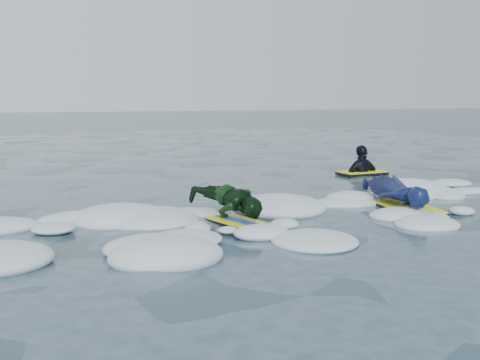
{
  "coord_description": "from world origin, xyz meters",
  "views": [
    {
      "loc": [
        -2.23,
        -6.03,
        1.57
      ],
      "look_at": [
        0.92,
        1.6,
        0.42
      ],
      "focal_mm": 45.0,
      "sensor_mm": 36.0,
      "label": 1
    }
  ],
  "objects": [
    {
      "name": "ground",
      "position": [
        0.0,
        0.0,
        0.0
      ],
      "size": [
        120.0,
        120.0,
        0.0
      ],
      "primitive_type": "plane",
      "color": "#172A37",
      "rests_on": "ground"
    },
    {
      "name": "foam_band",
      "position": [
        0.0,
        1.03,
        0.0
      ],
      "size": [
        12.0,
        3.1,
        0.3
      ],
      "primitive_type": null,
      "color": "silver",
      "rests_on": "ground"
    },
    {
      "name": "prone_woman_unit",
      "position": [
        3.0,
        0.8,
        0.22
      ],
      "size": [
        0.99,
        1.76,
        0.43
      ],
      "rotation": [
        0.0,
        0.0,
        1.4
      ],
      "color": "black",
      "rests_on": "ground"
    },
    {
      "name": "prone_child_unit",
      "position": [
        0.5,
        0.85,
        0.24
      ],
      "size": [
        0.81,
        1.3,
        0.47
      ],
      "rotation": [
        0.0,
        0.0,
        1.82
      ],
      "color": "black",
      "rests_on": "ground"
    },
    {
      "name": "waiting_rider_unit",
      "position": [
        4.66,
        4.18,
        -0.11
      ],
      "size": [
        1.0,
        0.59,
        1.46
      ],
      "rotation": [
        0.0,
        0.0,
        0.06
      ],
      "color": "black",
      "rests_on": "ground"
    }
  ]
}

